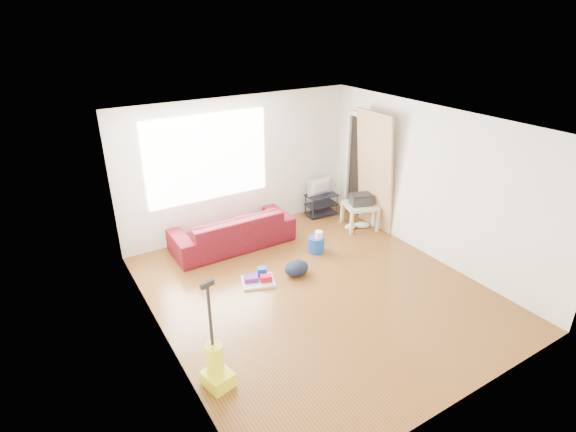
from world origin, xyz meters
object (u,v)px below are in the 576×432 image
backpack (297,274)px  side_table (360,208)px  sofa (233,245)px  bucket (316,252)px  tv_stand (321,204)px  cleaning_tray (259,279)px  vacuum (216,367)px

backpack → side_table: bearing=7.7°
sofa → bucket: bearing=139.6°
tv_stand → bucket: size_ratio=2.31×
sofa → cleaning_tray: sofa is taller
side_table → vacuum: bearing=-150.0°
bucket → cleaning_tray: cleaning_tray is taller
side_table → cleaning_tray: size_ratio=1.24×
tv_stand → bucket: bearing=-124.9°
tv_stand → cleaning_tray: bearing=-142.2°
side_table → bucket: (-1.28, -0.38, -0.39)m
side_table → bucket: size_ratio=2.59×
side_table → cleaning_tray: (-2.58, -0.70, -0.34)m
side_table → vacuum: size_ratio=0.55×
sofa → vacuum: vacuum is taller
sofa → backpack: sofa is taller
bucket → cleaning_tray: (-1.30, -0.32, 0.05)m
bucket → backpack: 0.81m
cleaning_tray → bucket: bearing=13.7°
tv_stand → cleaning_tray: (-2.28, -1.55, -0.17)m
sofa → backpack: bearing=107.7°
sofa → bucket: sofa is taller
sofa → cleaning_tray: size_ratio=3.63×
tv_stand → vacuum: size_ratio=0.49×
side_table → cleaning_tray: bearing=-164.8°
vacuum → backpack: bearing=23.2°
sofa → cleaning_tray: 1.29m
tv_stand → cleaning_tray: tv_stand is taller
sofa → side_table: 2.50m
sofa → tv_stand: size_ratio=3.29×
cleaning_tray → vacuum: (-1.37, -1.58, 0.19)m
sofa → side_table: (2.41, -0.58, 0.39)m
cleaning_tray → side_table: bearing=15.2°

